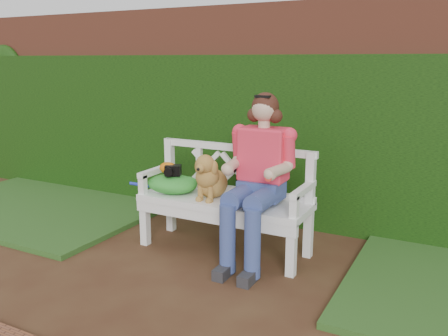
% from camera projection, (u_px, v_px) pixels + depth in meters
% --- Properties ---
extents(ground, '(60.00, 60.00, 0.00)m').
position_uv_depth(ground, '(178.00, 285.00, 3.56)').
color(ground, '#3A1F13').
extents(brick_wall, '(10.00, 0.30, 2.20)m').
position_uv_depth(brick_wall, '(275.00, 114.00, 4.95)').
color(brick_wall, brown).
rests_on(brick_wall, ground).
extents(ivy_hedge, '(10.00, 0.18, 1.70)m').
position_uv_depth(ivy_hedge, '(267.00, 140.00, 4.82)').
color(ivy_hedge, '#204E0E').
rests_on(ivy_hedge, ground).
extents(grass_left, '(2.60, 2.00, 0.05)m').
position_uv_depth(grass_left, '(45.00, 205.00, 5.42)').
color(grass_left, '#2B551E').
rests_on(grass_left, ground).
extents(garden_bench, '(1.58, 0.60, 0.48)m').
position_uv_depth(garden_bench, '(224.00, 225.00, 4.16)').
color(garden_bench, white).
rests_on(garden_bench, ground).
extents(seated_woman, '(0.64, 0.82, 1.37)m').
position_uv_depth(seated_woman, '(261.00, 180.00, 3.88)').
color(seated_woman, '#E44772').
rests_on(seated_woman, ground).
extents(dog, '(0.34, 0.42, 0.41)m').
position_uv_depth(dog, '(211.00, 175.00, 4.06)').
color(dog, '#A94F22').
rests_on(dog, garden_bench).
extents(tennis_racket, '(0.66, 0.36, 0.03)m').
position_uv_depth(tennis_racket, '(165.00, 188.00, 4.36)').
color(tennis_racket, white).
rests_on(tennis_racket, garden_bench).
extents(green_bag, '(0.58, 0.52, 0.16)m').
position_uv_depth(green_bag, '(172.00, 183.00, 4.28)').
color(green_bag, '#24731D').
rests_on(green_bag, garden_bench).
extents(camera_item, '(0.17, 0.15, 0.09)m').
position_uv_depth(camera_item, '(173.00, 170.00, 4.24)').
color(camera_item, black).
rests_on(camera_item, green_bag).
extents(baseball_glove, '(0.18, 0.14, 0.11)m').
position_uv_depth(baseball_glove, '(168.00, 168.00, 4.29)').
color(baseball_glove, '#CB640C').
rests_on(baseball_glove, green_bag).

